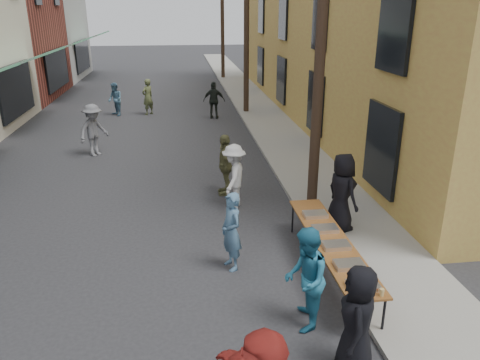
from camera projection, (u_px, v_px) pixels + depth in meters
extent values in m
plane|color=#28282B|center=(134.00, 286.00, 8.86)|extent=(120.00, 120.00, 0.00)
cube|color=gray|center=(260.00, 111.00, 23.39)|extent=(2.20, 60.00, 0.10)
cube|color=gray|center=(18.00, 14.00, 33.05)|extent=(8.00, 8.00, 9.00)
cube|color=#B38040|center=(396.00, 6.00, 21.48)|extent=(10.00, 28.00, 10.00)
cylinder|color=#2D2116|center=(322.00, 29.00, 10.61)|extent=(0.26, 0.26, 9.00)
cylinder|color=#2D2116|center=(247.00, 18.00, 21.76)|extent=(0.26, 0.26, 9.00)
cylinder|color=#2D2116|center=(222.00, 14.00, 32.92)|extent=(0.26, 0.26, 9.00)
cube|color=brown|center=(331.00, 241.00, 9.01)|extent=(0.70, 4.00, 0.04)
cylinder|color=black|center=(348.00, 319.00, 7.36)|extent=(0.04, 0.04, 0.71)
cylinder|color=black|center=(384.00, 316.00, 7.43)|extent=(0.04, 0.04, 0.71)
cylinder|color=black|center=(293.00, 218.00, 10.85)|extent=(0.04, 0.04, 0.71)
cylinder|color=black|center=(317.00, 217.00, 10.92)|extent=(0.04, 0.04, 0.71)
cube|color=maroon|center=(363.00, 285.00, 7.46)|extent=(0.50, 0.33, 0.08)
cube|color=#B2B2B7|center=(349.00, 265.00, 8.06)|extent=(0.50, 0.33, 0.08)
cube|color=tan|center=(336.00, 245.00, 8.71)|extent=(0.50, 0.33, 0.08)
cube|color=#B2B2B7|center=(325.00, 229.00, 9.36)|extent=(0.50, 0.33, 0.08)
cube|color=tan|center=(315.00, 214.00, 10.01)|extent=(0.50, 0.33, 0.08)
cylinder|color=#A57F26|center=(357.00, 297.00, 7.15)|extent=(0.07, 0.07, 0.08)
cylinder|color=#A57F26|center=(354.00, 294.00, 7.24)|extent=(0.07, 0.07, 0.08)
cylinder|color=#A57F26|center=(352.00, 290.00, 7.34)|extent=(0.07, 0.07, 0.08)
cylinder|color=tan|center=(382.00, 292.00, 7.24)|extent=(0.08, 0.08, 0.12)
imported|color=black|center=(357.00, 321.00, 6.53)|extent=(0.77, 0.95, 1.69)
imported|color=#496F8D|center=(231.00, 232.00, 9.21)|extent=(0.56, 0.68, 1.61)
imported|color=teal|center=(305.00, 279.00, 7.47)|extent=(0.85, 0.98, 1.75)
imported|color=silver|center=(234.00, 176.00, 12.10)|extent=(0.96, 1.24, 1.69)
imported|color=#67673B|center=(225.00, 165.00, 12.94)|extent=(0.46, 1.03, 1.73)
imported|color=black|center=(342.00, 192.00, 10.61)|extent=(0.85, 1.03, 1.82)
imported|color=slate|center=(94.00, 130.00, 16.34)|extent=(1.28, 1.34, 1.83)
imported|color=black|center=(214.00, 100.00, 21.85)|extent=(1.06, 0.58, 1.72)
imported|color=#535D36|center=(148.00, 97.00, 22.66)|extent=(0.74, 0.74, 1.73)
imported|color=teal|center=(115.00, 99.00, 22.49)|extent=(0.91, 0.96, 1.58)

